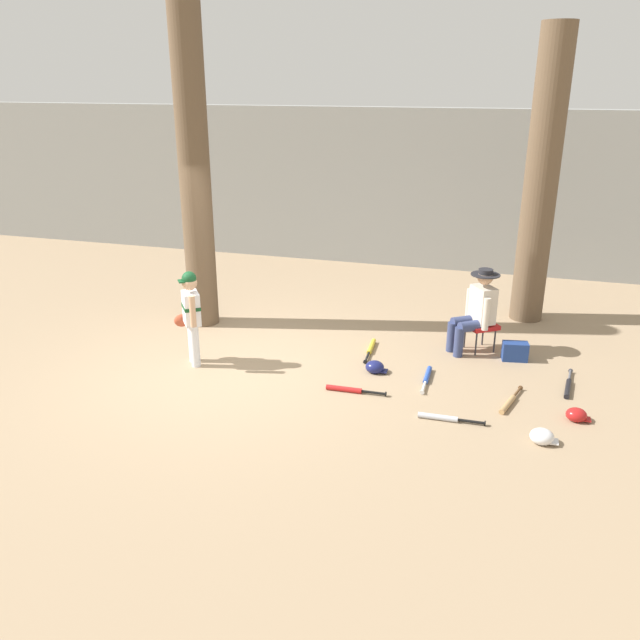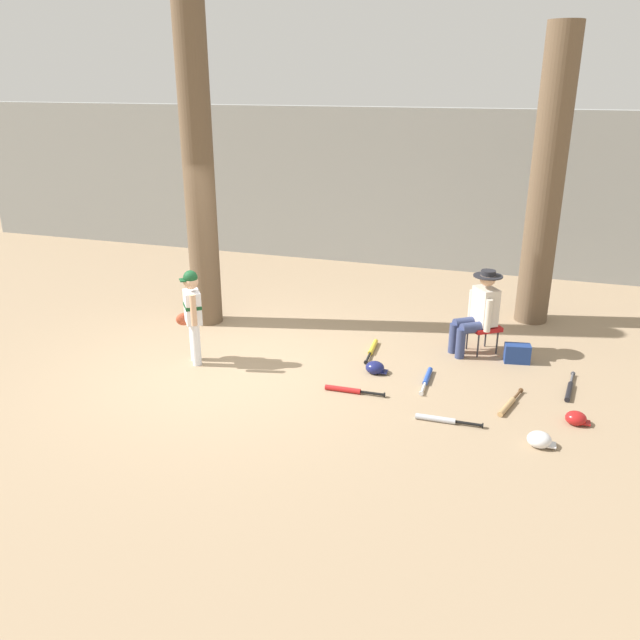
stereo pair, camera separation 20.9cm
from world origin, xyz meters
The scene contains 17 objects.
ground_plane centered at (0.00, 0.00, 0.00)m, with size 60.00×60.00×0.00m, color #9E8466.
concrete_back_wall centered at (0.00, 5.87, 1.56)m, with size 18.00×0.36×3.12m, color gray.
tree_near_player centered at (-1.14, 1.57, 2.57)m, with size 0.71×0.71×5.86m.
tree_behind_spectator centered at (3.77, 3.21, 1.87)m, with size 0.81×0.81×4.56m.
young_ballplayer centered at (-0.57, 0.09, 0.74)m, with size 0.52×0.50×1.31m.
folding_stool centered at (3.13, 1.65, 0.36)m, with size 0.56×0.56×0.41m.
seated_spectator centered at (3.05, 1.59, 0.64)m, with size 0.65×0.59×1.20m.
handbag_beside_stool centered at (3.62, 1.42, 0.13)m, with size 0.34×0.18×0.26m, color navy.
bat_blue_youth centered at (2.55, 0.48, 0.03)m, with size 0.07×0.74×0.07m.
bat_red_barrel centered at (1.66, -0.16, 0.03)m, with size 0.76×0.08×0.07m.
bat_aluminum_silver centered at (2.87, -0.55, 0.03)m, with size 0.76×0.07×0.07m.
bat_wood_tan centered at (3.58, 0.05, 0.03)m, with size 0.27×0.74×0.07m.
bat_yellow_trainer centered at (1.65, 1.20, 0.03)m, with size 0.11×0.79×0.07m.
bat_black_composite centered at (4.28, 0.70, 0.03)m, with size 0.16×0.83×0.07m.
batting_helmet_red centered at (4.32, -0.12, 0.07)m, with size 0.28×0.21×0.16m.
batting_helmet_white centered at (3.93, -0.74, 0.07)m, with size 0.30×0.23×0.17m.
batting_helmet_navy centered at (1.86, 0.50, 0.07)m, with size 0.29×0.23×0.17m.
Camera 1 is at (3.35, -7.18, 3.67)m, focal length 36.35 mm.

